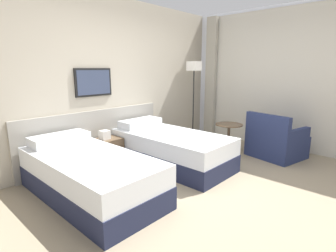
{
  "coord_description": "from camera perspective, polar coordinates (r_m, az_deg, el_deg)",
  "views": [
    {
      "loc": [
        -2.64,
        -1.77,
        1.54
      ],
      "look_at": [
        0.25,
        0.89,
        0.67
      ],
      "focal_mm": 28.0,
      "sensor_mm": 36.0,
      "label": 1
    }
  ],
  "objects": [
    {
      "name": "wall_headboard",
      "position": [
        4.59,
        -12.65,
        9.16
      ],
      "size": [
        10.0,
        0.1,
        2.7
      ],
      "color": "#B7AD99",
      "rests_on": "ground_plane"
    },
    {
      "name": "bed_near_window",
      "position": [
        4.27,
        0.53,
        -4.85
      ],
      "size": [
        0.95,
        1.95,
        0.65
      ],
      "color": "#1E233D",
      "rests_on": "ground_plane"
    },
    {
      "name": "armchair",
      "position": [
        5.0,
        22.37,
        -3.37
      ],
      "size": [
        0.91,
        0.95,
        0.79
      ],
      "rotation": [
        0.0,
        0.0,
        1.35
      ],
      "color": "navy",
      "rests_on": "ground_plane"
    },
    {
      "name": "side_table",
      "position": [
        4.8,
        13.06,
        -1.57
      ],
      "size": [
        0.48,
        0.48,
        0.58
      ],
      "color": "brown",
      "rests_on": "ground_plane"
    },
    {
      "name": "wall_window",
      "position": [
        5.47,
        25.85,
        9.11
      ],
      "size": [
        0.21,
        4.46,
        2.7
      ],
      "color": "white",
      "rests_on": "ground_plane"
    },
    {
      "name": "bed_near_door",
      "position": [
        3.39,
        -16.71,
        -10.1
      ],
      "size": [
        0.95,
        1.95,
        0.65
      ],
      "color": "#1E233D",
      "rests_on": "ground_plane"
    },
    {
      "name": "ground_plane",
      "position": [
        3.53,
        8.11,
        -13.56
      ],
      "size": [
        16.0,
        16.0,
        0.0
      ],
      "primitive_type": "plane",
      "color": "gray"
    },
    {
      "name": "floor_lamp",
      "position": [
        5.38,
        5.66,
        10.57
      ],
      "size": [
        0.24,
        0.24,
        1.68
      ],
      "color": "black",
      "rests_on": "ground_plane"
    },
    {
      "name": "nightstand",
      "position": [
        4.37,
        -13.44,
        -5.41
      ],
      "size": [
        0.5,
        0.34,
        0.58
      ],
      "color": "brown",
      "rests_on": "ground_plane"
    }
  ]
}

